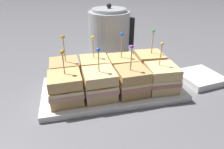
% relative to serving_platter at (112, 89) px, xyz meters
% --- Properties ---
extents(ground_plane, '(6.00, 6.00, 0.00)m').
position_rel_serving_platter_xyz_m(ground_plane, '(0.00, 0.00, -0.01)').
color(ground_plane, slate).
extents(serving_platter, '(0.43, 0.22, 0.02)m').
position_rel_serving_platter_xyz_m(serving_platter, '(0.00, 0.00, 0.00)').
color(serving_platter, silver).
rests_on(serving_platter, ground_plane).
extents(sandwich_front_far_left, '(0.09, 0.09, 0.15)m').
position_rel_serving_platter_xyz_m(sandwich_front_far_left, '(-0.14, -0.05, 0.05)').
color(sandwich_front_far_left, tan).
rests_on(sandwich_front_far_left, serving_platter).
extents(sandwich_front_center_left, '(0.09, 0.09, 0.15)m').
position_rel_serving_platter_xyz_m(sandwich_front_center_left, '(-0.05, -0.05, 0.05)').
color(sandwich_front_center_left, '#DBB77A').
rests_on(sandwich_front_center_left, serving_platter).
extents(sandwich_front_center_right, '(0.10, 0.10, 0.15)m').
position_rel_serving_platter_xyz_m(sandwich_front_center_right, '(0.05, -0.05, 0.05)').
color(sandwich_front_center_right, tan).
rests_on(sandwich_front_center_right, serving_platter).
extents(sandwich_front_far_right, '(0.10, 0.10, 0.15)m').
position_rel_serving_platter_xyz_m(sandwich_front_far_right, '(0.14, -0.05, 0.05)').
color(sandwich_front_far_right, '#DBB77A').
rests_on(sandwich_front_far_right, serving_platter).
extents(sandwich_back_far_left, '(0.10, 0.10, 0.17)m').
position_rel_serving_platter_xyz_m(sandwich_back_far_left, '(-0.14, 0.05, 0.05)').
color(sandwich_back_far_left, tan).
rests_on(sandwich_back_far_left, serving_platter).
extents(sandwich_back_center_left, '(0.09, 0.09, 0.15)m').
position_rel_serving_platter_xyz_m(sandwich_back_center_left, '(-0.05, 0.05, 0.05)').
color(sandwich_back_center_left, tan).
rests_on(sandwich_back_center_left, serving_platter).
extents(sandwich_back_center_right, '(0.09, 0.09, 0.16)m').
position_rel_serving_platter_xyz_m(sandwich_back_center_right, '(0.05, 0.05, 0.05)').
color(sandwich_back_center_right, tan).
rests_on(sandwich_back_center_right, serving_platter).
extents(sandwich_back_far_right, '(0.10, 0.10, 0.16)m').
position_rel_serving_platter_xyz_m(sandwich_back_far_right, '(0.14, 0.05, 0.05)').
color(sandwich_back_far_right, tan).
rests_on(sandwich_back_far_right, serving_platter).
extents(kettle_steel, '(0.20, 0.18, 0.23)m').
position_rel_serving_platter_xyz_m(kettle_steel, '(0.06, 0.30, 0.09)').
color(kettle_steel, '#B7BABF').
rests_on(kettle_steel, ground_plane).
extents(napkin_stack, '(0.15, 0.15, 0.02)m').
position_rel_serving_platter_xyz_m(napkin_stack, '(0.32, -0.00, 0.00)').
color(napkin_stack, white).
rests_on(napkin_stack, ground_plane).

